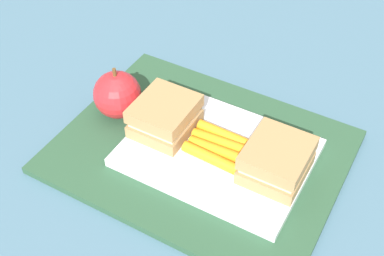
{
  "coord_description": "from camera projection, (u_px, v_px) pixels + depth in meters",
  "views": [
    {
      "loc": [
        -0.21,
        0.4,
        0.49
      ],
      "look_at": [
        0.01,
        0.0,
        0.04
      ],
      "focal_mm": 47.24,
      "sensor_mm": 36.0,
      "label": 1
    }
  ],
  "objects": [
    {
      "name": "food_tray",
      "position": [
        217.0,
        153.0,
        0.65
      ],
      "size": [
        0.23,
        0.17,
        0.01
      ],
      "primitive_type": "cube",
      "color": "white",
      "rests_on": "lunchbag_mat"
    },
    {
      "name": "lunchbag_mat",
      "position": [
        200.0,
        151.0,
        0.66
      ],
      "size": [
        0.36,
        0.28,
        0.01
      ],
      "primitive_type": "cube",
      "color": "#284C33",
      "rests_on": "ground_plane"
    },
    {
      "name": "apple",
      "position": [
        117.0,
        95.0,
        0.69
      ],
      "size": [
        0.07,
        0.07,
        0.08
      ],
      "color": "red",
      "rests_on": "lunchbag_mat"
    },
    {
      "name": "sandwich_half_right",
      "position": [
        165.0,
        116.0,
        0.65
      ],
      "size": [
        0.07,
        0.08,
        0.04
      ],
      "color": "#9E7A4C",
      "rests_on": "food_tray"
    },
    {
      "name": "sandwich_half_left",
      "position": [
        277.0,
        160.0,
        0.6
      ],
      "size": [
        0.07,
        0.08,
        0.04
      ],
      "color": "#9E7A4C",
      "rests_on": "food_tray"
    },
    {
      "name": "ground_plane",
      "position": [
        200.0,
        154.0,
        0.67
      ],
      "size": [
        2.4,
        2.4,
        0.0
      ],
      "primitive_type": "plane",
      "color": "#42667A"
    },
    {
      "name": "carrot_sticks_bundle",
      "position": [
        218.0,
        146.0,
        0.64
      ],
      "size": [
        0.08,
        0.06,
        0.02
      ],
      "color": "orange",
      "rests_on": "food_tray"
    }
  ]
}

